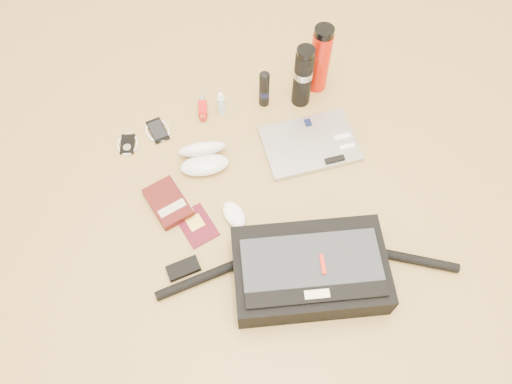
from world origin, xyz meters
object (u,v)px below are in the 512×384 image
book (168,203)px  thermos_red (320,59)px  messenger_bag (309,271)px  laptop (310,144)px  thermos_black (303,76)px

book → thermos_red: thermos_red is taller
messenger_bag → laptop: size_ratio=2.72×
thermos_red → messenger_bag: bearing=-113.8°
thermos_red → laptop: bearing=-116.2°
book → messenger_bag: bearing=-62.2°
messenger_bag → laptop: bearing=80.5°
book → thermos_red: 0.77m
laptop → book: bearing=-169.1°
laptop → thermos_black: 0.25m
book → thermos_red: size_ratio=0.67×
messenger_bag → book: (-0.36, 0.40, -0.05)m
messenger_bag → laptop: messenger_bag is taller
laptop → thermos_black: size_ratio=1.29×
thermos_black → messenger_bag: bearing=-109.1°
messenger_bag → thermos_red: 0.80m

